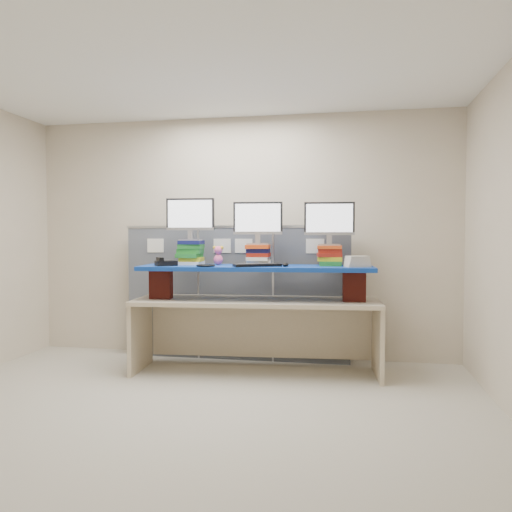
% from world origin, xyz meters
% --- Properties ---
extents(room, '(5.00, 4.00, 2.80)m').
position_xyz_m(room, '(0.00, 0.00, 1.40)').
color(room, beige).
rests_on(room, ground).
extents(cubicle_partition, '(2.60, 0.06, 1.53)m').
position_xyz_m(cubicle_partition, '(-0.00, 1.78, 0.77)').
color(cubicle_partition, '#50555F').
rests_on(cubicle_partition, ground).
extents(desk, '(2.55, 0.91, 0.76)m').
position_xyz_m(desk, '(0.33, 1.27, 0.61)').
color(desk, beige).
rests_on(desk, ground).
extents(brick_pier_left, '(0.23, 0.14, 0.30)m').
position_xyz_m(brick_pier_left, '(-0.65, 1.15, 0.91)').
color(brick_pier_left, maroon).
rests_on(brick_pier_left, desk).
extents(brick_pier_right, '(0.23, 0.14, 0.30)m').
position_xyz_m(brick_pier_right, '(1.32, 1.30, 0.91)').
color(brick_pier_right, maroon).
rests_on(brick_pier_right, desk).
extents(blue_board, '(2.41, 0.77, 0.04)m').
position_xyz_m(blue_board, '(0.33, 1.27, 1.08)').
color(blue_board, navy).
rests_on(blue_board, brick_pier_left).
extents(book_stack_left, '(0.28, 0.32, 0.26)m').
position_xyz_m(book_stack_left, '(-0.39, 1.34, 1.23)').
color(book_stack_left, white).
rests_on(book_stack_left, blue_board).
extents(book_stack_center, '(0.27, 0.33, 0.21)m').
position_xyz_m(book_stack_center, '(0.33, 1.39, 1.21)').
color(book_stack_center, white).
rests_on(book_stack_center, blue_board).
extents(book_stack_right, '(0.27, 0.33, 0.21)m').
position_xyz_m(book_stack_right, '(1.07, 1.45, 1.21)').
color(book_stack_right, '#217F2A').
rests_on(book_stack_right, blue_board).
extents(monitor_left, '(0.51, 0.16, 0.45)m').
position_xyz_m(monitor_left, '(-0.39, 1.34, 1.62)').
color(monitor_left, '#98979C').
rests_on(monitor_left, book_stack_left).
extents(monitor_center, '(0.51, 0.16, 0.45)m').
position_xyz_m(monitor_center, '(0.33, 1.39, 1.57)').
color(monitor_center, '#98979C').
rests_on(monitor_center, book_stack_center).
extents(monitor_right, '(0.51, 0.16, 0.45)m').
position_xyz_m(monitor_right, '(1.06, 1.45, 1.57)').
color(monitor_right, '#98979C').
rests_on(monitor_right, book_stack_right).
extents(keyboard, '(0.49, 0.35, 0.03)m').
position_xyz_m(keyboard, '(0.37, 1.15, 1.12)').
color(keyboard, black).
rests_on(keyboard, blue_board).
extents(mouse, '(0.07, 0.12, 0.04)m').
position_xyz_m(mouse, '(0.65, 1.19, 1.12)').
color(mouse, black).
rests_on(mouse, blue_board).
extents(desk_phone, '(0.27, 0.27, 0.09)m').
position_xyz_m(desk_phone, '(-0.58, 1.10, 1.14)').
color(desk_phone, black).
rests_on(desk_phone, blue_board).
extents(headset, '(0.19, 0.19, 0.02)m').
position_xyz_m(headset, '(-0.14, 1.05, 1.12)').
color(headset, black).
rests_on(headset, blue_board).
extents(plush_toy, '(0.12, 0.09, 0.20)m').
position_xyz_m(plush_toy, '(-0.09, 1.36, 1.21)').
color(plush_toy, '#F85E91').
rests_on(plush_toy, blue_board).
extents(binder_stack, '(0.27, 0.24, 0.11)m').
position_xyz_m(binder_stack, '(1.35, 1.28, 1.16)').
color(binder_stack, beige).
rests_on(binder_stack, blue_board).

